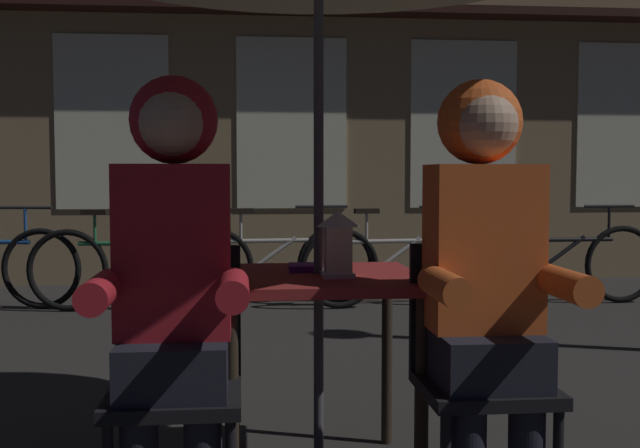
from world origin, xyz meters
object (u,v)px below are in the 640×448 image
object	(u,v)px
chair_left	(176,372)
person_right_hooded	(485,256)
book	(316,267)
chair_right	(478,364)
bicycle_second	(131,268)
bicycle_fifth	(564,263)
lantern	(338,243)
cafe_table	(319,302)
bicycle_fourth	(399,265)
person_left_hooded	(173,259)
bicycle_third	(275,264)

from	to	relation	value
chair_left	person_right_hooded	size ratio (longest dim) A/B	0.62
chair_left	book	distance (m)	0.72
chair_right	bicycle_second	distance (m)	4.22
bicycle_fifth	bicycle_second	bearing A→B (deg)	-179.90
lantern	bicycle_fifth	size ratio (longest dim) A/B	0.14
chair_right	bicycle_second	size ratio (longest dim) A/B	0.52
bicycle_second	lantern	bearing A→B (deg)	-71.48
chair_right	book	size ratio (longest dim) A/B	4.35
cafe_table	bicycle_second	bearing A→B (deg)	108.11
bicycle_fourth	bicycle_fifth	distance (m)	1.40
bicycle_fifth	person_right_hooded	bearing A→B (deg)	-116.22
person_left_hooded	bicycle_fourth	size ratio (longest dim) A/B	0.84
bicycle_third	bicycle_fourth	bearing A→B (deg)	-7.61
bicycle_second	bicycle_fifth	distance (m)	3.58
chair_right	person_right_hooded	bearing A→B (deg)	-90.00
bicycle_fourth	bicycle_fifth	xyz separation A→B (m)	(1.40, -0.02, 0.00)
bicycle_second	bicycle_fifth	bearing A→B (deg)	0.10
person_right_hooded	bicycle_fourth	world-z (taller)	person_right_hooded
chair_right	book	bearing A→B (deg)	135.59
bicycle_fourth	chair_right	bearing A→B (deg)	-97.89
cafe_table	bicycle_fourth	bearing A→B (deg)	73.92
cafe_table	chair_left	bearing A→B (deg)	-142.45
bicycle_second	bicycle_third	size ratio (longest dim) A/B	1.00
lantern	bicycle_fourth	bearing A→B (deg)	75.16
chair_right	bicycle_third	world-z (taller)	chair_right
lantern	bicycle_second	distance (m)	3.84
cafe_table	bicycle_third	xyz separation A→B (m)	(0.00, 3.68, -0.29)
chair_left	bicycle_fifth	world-z (taller)	chair_left
cafe_table	book	xyz separation A→B (m)	(-0.00, 0.10, 0.11)
lantern	chair_left	size ratio (longest dim) A/B	0.27
book	bicycle_fifth	bearing A→B (deg)	56.34
chair_left	bicycle_third	bearing A→B (deg)	83.22
lantern	bicycle_third	bearing A→B (deg)	90.86
person_right_hooded	bicycle_fourth	xyz separation A→B (m)	(0.54, 3.97, -0.50)
lantern	person_left_hooded	world-z (taller)	person_left_hooded
bicycle_fifth	book	size ratio (longest dim) A/B	8.40
cafe_table	lantern	xyz separation A→B (m)	(0.06, -0.09, 0.22)
bicycle_third	book	size ratio (longest dim) A/B	8.40
bicycle_third	person_right_hooded	bearing A→B (deg)	-83.37
bicycle_second	bicycle_third	bearing A→B (deg)	8.09
lantern	person_left_hooded	bearing A→B (deg)	-148.12
bicycle_second	bicycle_fifth	xyz separation A→B (m)	(3.58, 0.01, 0.00)
lantern	person_left_hooded	size ratio (longest dim) A/B	0.17
bicycle_third	chair_right	bearing A→B (deg)	-83.28
bicycle_second	person_right_hooded	bearing A→B (deg)	-67.54
lantern	person_right_hooded	bearing A→B (deg)	-38.49
person_right_hooded	bicycle_fourth	distance (m)	4.04
bicycle_fifth	cafe_table	bearing A→B (deg)	-124.53
lantern	person_left_hooded	xyz separation A→B (m)	(-0.54, -0.34, -0.01)
person_left_hooded	bicycle_third	distance (m)	4.17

